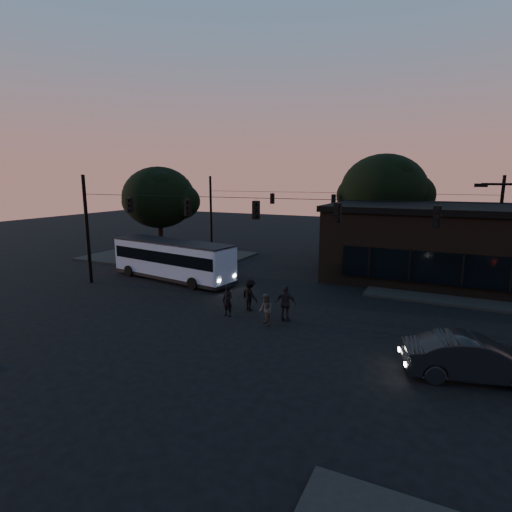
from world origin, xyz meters
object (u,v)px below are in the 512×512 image
at_px(pedestrian_b, 266,310).
at_px(building, 439,242).
at_px(pedestrian_a, 228,301).
at_px(car, 474,358).
at_px(pedestrian_d, 250,295).
at_px(bus, 172,258).
at_px(pedestrian_c, 286,303).

bearing_deg(pedestrian_b, building, 110.11).
bearing_deg(pedestrian_b, pedestrian_a, -140.66).
relative_size(building, pedestrian_a, 9.09).
xyz_separation_m(building, pedestrian_b, (-7.36, -14.24, -1.90)).
relative_size(car, pedestrian_d, 2.73).
distance_m(bus, car, 20.29).
bearing_deg(building, pedestrian_b, -117.35).
bearing_deg(car, pedestrian_b, 64.14).
xyz_separation_m(car, pedestrian_b, (-9.10, 1.67, 0.00)).
xyz_separation_m(pedestrian_a, pedestrian_c, (3.07, 0.61, 0.10)).
xyz_separation_m(pedestrian_c, pedestrian_d, (-2.45, 0.76, -0.06)).
height_order(building, pedestrian_d, building).
xyz_separation_m(car, pedestrian_c, (-8.40, 2.62, 0.15)).
height_order(bus, car, bus).
distance_m(bus, pedestrian_a, 9.11).
height_order(building, pedestrian_c, building).
bearing_deg(pedestrian_a, pedestrian_b, 1.32).
height_order(bus, pedestrian_a, bus).
distance_m(car, pedestrian_b, 9.25).
distance_m(building, pedestrian_c, 14.97).
height_order(bus, pedestrian_c, bus).
bearing_deg(pedestrian_d, building, -101.27).
relative_size(car, pedestrian_a, 2.87).
xyz_separation_m(pedestrian_a, pedestrian_b, (2.38, -0.34, -0.04)).
bearing_deg(pedestrian_d, car, -172.56).
distance_m(bus, pedestrian_b, 11.31).
relative_size(bus, pedestrian_a, 6.12).
bearing_deg(bus, building, 35.71).
bearing_deg(pedestrian_c, pedestrian_d, -22.35).
height_order(bus, pedestrian_b, bus).
distance_m(pedestrian_b, pedestrian_d, 2.44).
height_order(bus, pedestrian_d, bus).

